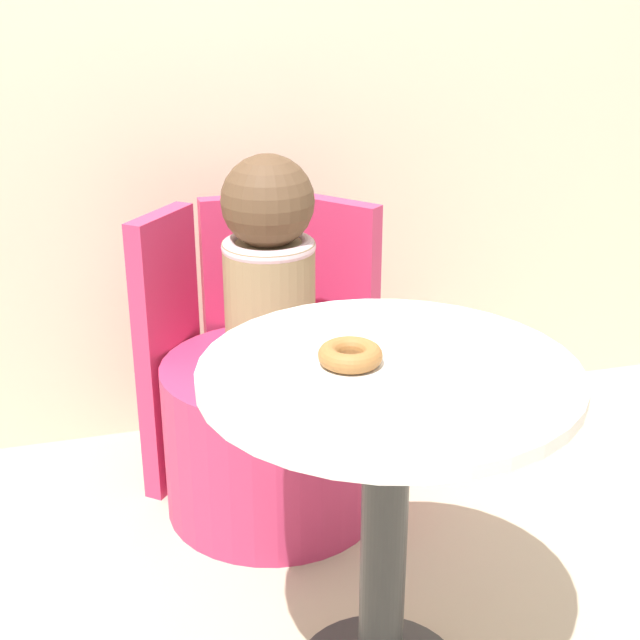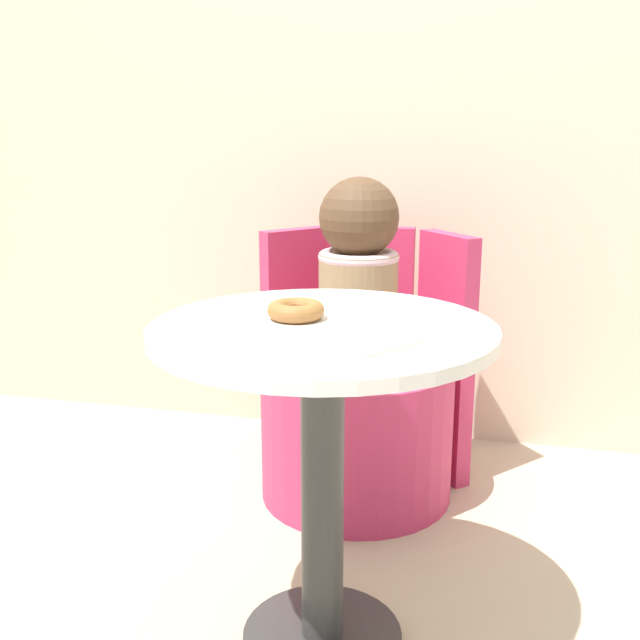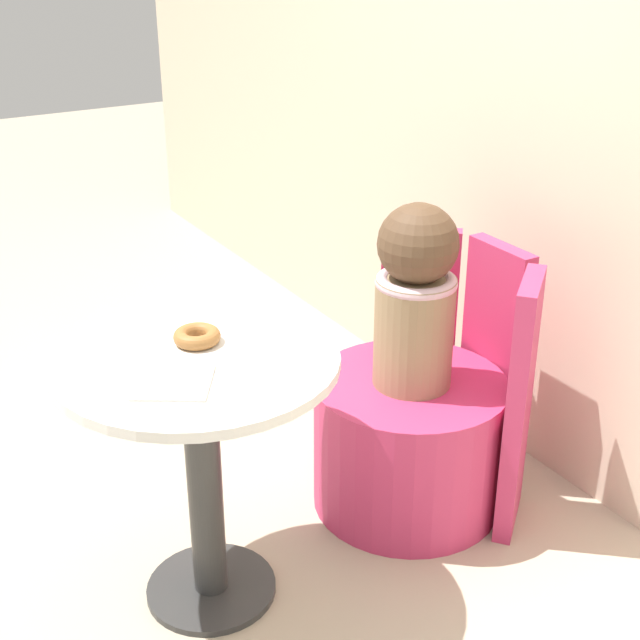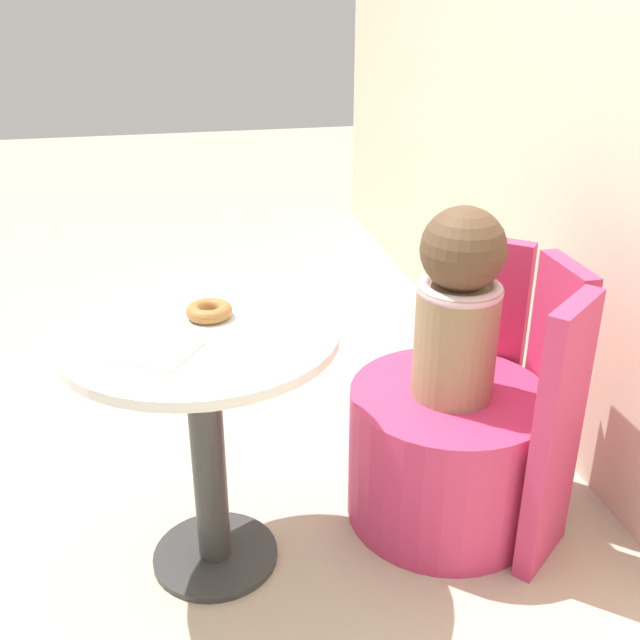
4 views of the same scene
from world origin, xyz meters
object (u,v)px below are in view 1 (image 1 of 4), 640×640
child_figure (269,263)px  donut (350,355)px  tub_chair (273,436)px  round_table (386,458)px

child_figure → donut: (-0.00, -0.63, 0.04)m
donut → tub_chair: bearing=89.8°
round_table → tub_chair: 0.73m
round_table → tub_chair: bearing=95.0°
tub_chair → donut: bearing=-90.2°
donut → round_table: bearing=-26.2°
child_figure → donut: size_ratio=4.68×
round_table → tub_chair: size_ratio=1.24×
tub_chair → round_table: bearing=-85.0°
round_table → donut: bearing=153.8°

